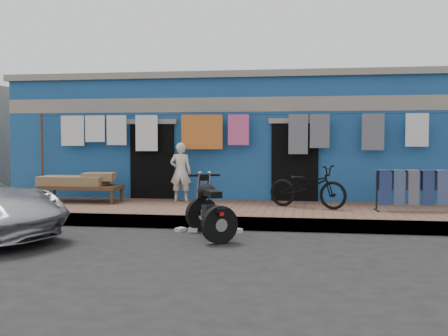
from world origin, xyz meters
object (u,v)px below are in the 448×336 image
seated_person (181,172)px  charpoy (82,188)px  jeans_rack (420,190)px  bicycle (308,182)px  motorcycle (210,206)px

seated_person → charpoy: bearing=9.9°
seated_person → jeans_rack: bearing=165.4°
jeans_rack → charpoy: bearing=176.1°
jeans_rack → bicycle: bearing=174.7°
charpoy → seated_person: bearing=13.3°
bicycle → jeans_rack: bearing=-73.4°
bicycle → motorcycle: bearing=167.8°
seated_person → motorcycle: seated_person is taller
motorcycle → jeans_rack: size_ratio=0.96×
seated_person → bicycle: seated_person is taller
charpoy → jeans_rack: 7.52m
seated_person → jeans_rack: (5.25, -1.04, -0.26)m
seated_person → jeans_rack: size_ratio=0.75×
seated_person → jeans_rack: seated_person is taller
seated_person → bicycle: size_ratio=0.80×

